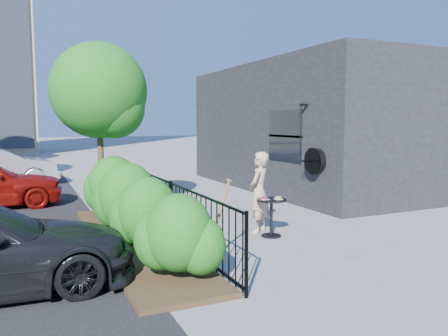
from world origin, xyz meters
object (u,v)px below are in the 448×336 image
patio_tree (102,96)px  shovel (217,225)px  woman (259,192)px  cafe_table (271,211)px

patio_tree → shovel: (0.98, -4.30, -2.18)m
patio_tree → woman: (2.48, -2.96, -1.96)m
woman → shovel: 2.01m
cafe_table → woman: (-0.05, 0.39, 0.30)m
patio_tree → woman: patio_tree is taller
woman → cafe_table: bearing=56.4°
patio_tree → cafe_table: (2.53, -3.36, -2.26)m
cafe_table → woman: bearing=97.8°
cafe_table → woman: woman is taller
cafe_table → shovel: 1.81m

